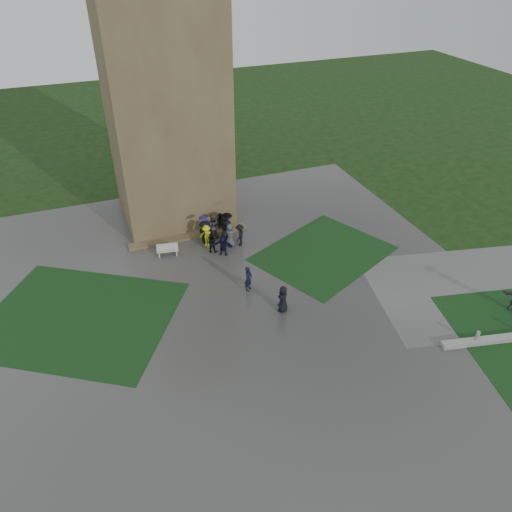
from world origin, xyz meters
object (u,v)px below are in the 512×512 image
object	(u,v)px
bench	(168,250)
pedestrian_near	(283,299)
tower	(164,102)
pedestrian_mid	(248,279)

from	to	relation	value
bench	pedestrian_near	world-z (taller)	pedestrian_near
tower	pedestrian_mid	distance (m)	14.66
tower	pedestrian_near	xyz separation A→B (m)	(3.25, -14.75, -8.09)
tower	pedestrian_mid	xyz separation A→B (m)	(2.01, -12.04, -8.11)
pedestrian_near	tower	bearing A→B (deg)	-114.62
bench	pedestrian_near	distance (m)	10.02
bench	pedestrian_mid	world-z (taller)	pedestrian_mid
bench	pedestrian_mid	bearing A→B (deg)	-45.87
bench	pedestrian_near	xyz separation A→B (m)	(5.23, -8.54, 0.43)
pedestrian_mid	pedestrian_near	size ratio (longest dim) A/B	0.98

